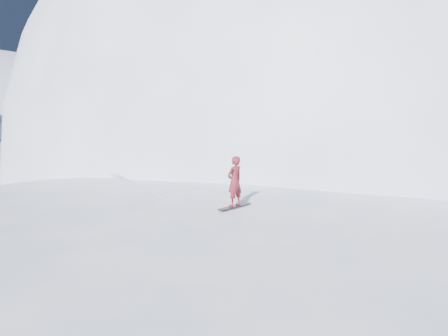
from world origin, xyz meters
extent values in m
plane|color=white|center=(0.00, 0.00, 0.00)|extent=(400.00, 400.00, 0.00)
ellipsoid|color=white|center=(1.00, 3.00, 0.00)|extent=(36.00, 28.00, 4.80)
ellipsoid|color=white|center=(22.00, 26.00, 0.00)|extent=(60.00, 56.00, 56.00)
ellipsoid|color=white|center=(10.00, 20.00, 0.00)|extent=(28.00, 24.00, 18.00)
ellipsoid|color=white|center=(5.00, -3.00, 0.00)|extent=(5.00, 4.50, 0.70)
ellipsoid|color=white|center=(-2.00, 6.00, 0.00)|extent=(7.00, 6.30, 1.00)
ellipsoid|color=white|center=(7.00, 4.00, 0.00)|extent=(4.00, 3.60, 0.60)
cube|color=black|center=(2.07, 0.90, 2.41)|extent=(1.30, 0.80, 0.02)
imported|color=maroon|center=(2.07, 0.90, 3.22)|extent=(0.69, 0.60, 1.60)
cube|color=silver|center=(-0.65, 5.48, 2.42)|extent=(0.85, 5.96, 0.04)
cube|color=silver|center=(-0.30, 5.48, 2.42)|extent=(1.18, 5.91, 0.04)
camera|label=1|loc=(-2.81, -11.74, 5.84)|focal=35.00mm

